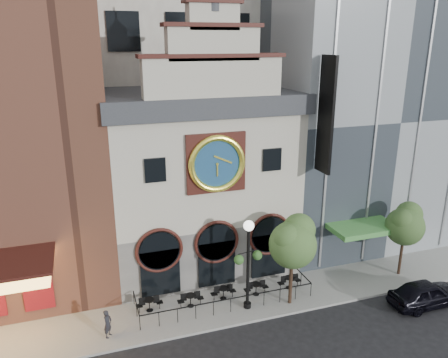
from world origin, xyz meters
name	(u,v)px	position (x,y,z in m)	size (l,w,h in m)	color
ground	(238,326)	(0.00, 0.00, 0.00)	(120.00, 120.00, 0.00)	black
sidewalk	(224,301)	(0.00, 2.50, 0.07)	(44.00, 5.00, 0.15)	gray
clock_building	(199,175)	(0.00, 7.82, 6.69)	(12.60, 8.78, 18.65)	#605E5B
retail_building	(349,110)	(12.99, 9.99, 10.14)	(14.00, 14.40, 20.00)	gray
cafe_railing	(224,294)	(0.00, 2.50, 0.60)	(10.60, 2.60, 0.90)	black
bistro_0	(149,304)	(-4.51, 2.84, 0.61)	(1.58, 0.68, 0.90)	black
bistro_1	(191,299)	(-2.09, 2.51, 0.61)	(1.58, 0.68, 0.90)	black
bistro_2	(223,292)	(0.02, 2.65, 0.61)	(1.58, 0.68, 0.90)	black
bistro_3	(256,288)	(2.12, 2.44, 0.61)	(1.58, 0.68, 0.90)	black
bistro_4	(289,281)	(4.45, 2.48, 0.61)	(1.58, 0.68, 0.90)	black
car_right	(426,293)	(11.57, -1.66, 0.80)	(1.90, 4.71, 1.60)	black
pedestrian	(108,324)	(-6.99, 1.19, 0.95)	(0.58, 0.38, 1.60)	black
lamppost	(248,255)	(1.11, 1.34, 3.63)	(1.79, 0.76, 5.63)	black
tree_left	(293,241)	(3.79, 1.01, 4.27)	(2.92, 2.81, 5.62)	#382619
tree_right	(405,223)	(12.45, 1.77, 3.88)	(2.64, 2.54, 5.08)	#382619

